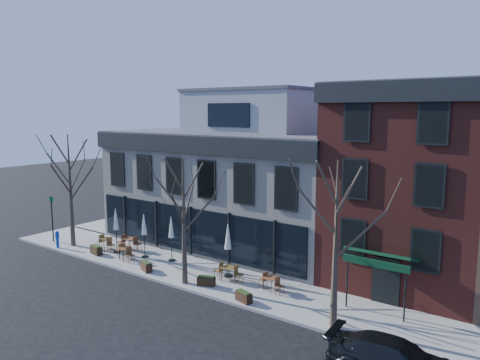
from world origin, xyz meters
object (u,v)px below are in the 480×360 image
Objects in this scene: call_box at (57,238)px; umbrella_0 at (116,222)px; cafe_set_0 at (106,243)px; parked_sedan at (395,360)px.

call_box is 0.42× the size of umbrella_0.
call_box reaches higher than cafe_set_0.
call_box is 4.82m from umbrella_0.
call_box is at bearing -151.26° from cafe_set_0.
umbrella_0 is at bearing 74.81° from parked_sedan.
parked_sedan is at bearing -10.36° from umbrella_0.
umbrella_0 is (1.13, 0.05, 1.65)m from cafe_set_0.
cafe_set_0 is at bearing -177.52° from umbrella_0.
parked_sedan reaches higher than cafe_set_0.
call_box is 3.55m from cafe_set_0.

